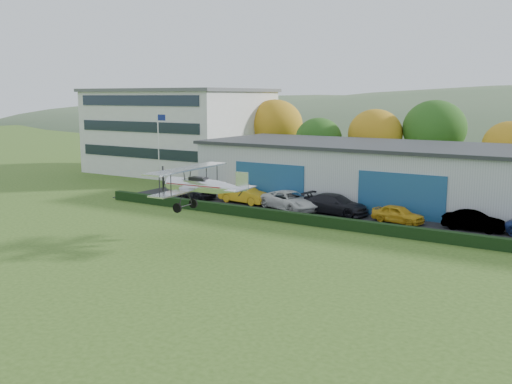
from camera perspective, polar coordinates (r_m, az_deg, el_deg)
The scene contains 15 objects.
ground at distance 29.76m, azimuth -9.13°, elevation -9.17°, with size 300.00×300.00×0.00m, color #36551B.
apron at distance 45.88m, azimuth 11.44°, elevation -2.53°, with size 48.00×9.00×0.05m, color black.
hedge at distance 41.44m, azimuth 9.08°, elevation -3.23°, with size 46.00×0.60×0.80m, color black.
hangar at distance 51.36m, azimuth 16.42°, elevation 1.53°, with size 40.60×12.60×5.30m.
office_block at distance 73.12m, azimuth -7.61°, elevation 6.14°, with size 20.60×15.60×10.40m.
flagpole at distance 58.05m, azimuth -9.67°, elevation 4.79°, with size 1.05×0.10×8.00m.
tree_belt at distance 64.32m, azimuth 16.12°, elevation 5.74°, with size 75.70×13.22×10.12m.
distant_hills at distance 164.23m, azimuth 23.87°, elevation 0.87°, with size 430.00×196.00×56.00m.
car_0 at distance 53.78m, azimuth -6.15°, elevation 0.30°, with size 1.95×4.84×1.65m, color black.
car_1 at distance 50.82m, azimuth -1.18°, elevation -0.23°, with size 1.68×4.81×1.58m, color gold.
car_2 at distance 47.85m, azimuth 3.44°, elevation -0.87°, with size 2.60×5.64×1.57m, color silver.
car_3 at distance 46.57m, azimuth 7.97°, elevation -1.21°, with size 2.24×5.52×1.60m, color black.
car_4 at distance 44.19m, azimuth 14.04°, elevation -2.16°, with size 1.59×3.96×1.35m, color gold.
car_5 at distance 43.36m, azimuth 20.95°, elevation -2.72°, with size 1.46×4.19×1.38m, color gray.
biplane at distance 37.45m, azimuth -5.66°, elevation 0.79°, with size 6.73×7.70×2.88m.
Camera 1 is at (18.80, -21.01, 9.51)m, focal length 39.94 mm.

